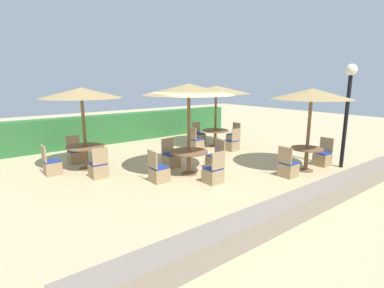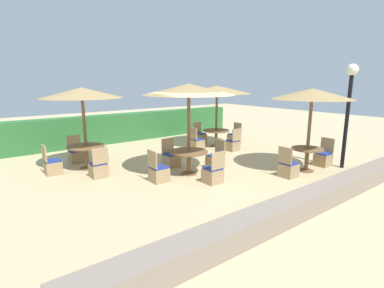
{
  "view_description": "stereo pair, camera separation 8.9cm",
  "coord_description": "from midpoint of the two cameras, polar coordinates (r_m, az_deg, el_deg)",
  "views": [
    {
      "loc": [
        -5.55,
        -6.47,
        2.83
      ],
      "look_at": [
        0.0,
        0.6,
        0.9
      ],
      "focal_mm": 28.0,
      "sensor_mm": 36.0,
      "label": 1
    },
    {
      "loc": [
        -5.48,
        -6.52,
        2.83
      ],
      "look_at": [
        0.0,
        0.6,
        0.9
      ],
      "focal_mm": 28.0,
      "sensor_mm": 36.0,
      "label": 2
    }
  ],
  "objects": [
    {
      "name": "ground_plane",
      "position": [
        8.98,
        2.64,
        -6.27
      ],
      "size": [
        40.0,
        40.0,
        0.0
      ],
      "primitive_type": "plane",
      "color": "#C6B284"
    },
    {
      "name": "hedge_row",
      "position": [
        14.25,
        -14.37,
        2.92
      ],
      "size": [
        13.0,
        0.7,
        1.29
      ],
      "primitive_type": "cube",
      "color": "#2D6B33",
      "rests_on": "ground_plane"
    },
    {
      "name": "stone_border",
      "position": [
        6.94,
        20.26,
        -10.8
      ],
      "size": [
        10.0,
        0.56,
        0.44
      ],
      "primitive_type": "cube",
      "color": "gray",
      "rests_on": "ground_plane"
    },
    {
      "name": "lamp_post",
      "position": [
        10.72,
        28.02,
        8.17
      ],
      "size": [
        0.36,
        0.36,
        3.32
      ],
      "color": "black",
      "rests_on": "ground_plane"
    },
    {
      "name": "parasol_back_right",
      "position": [
        12.74,
        4.98,
        10.24
      ],
      "size": [
        2.85,
        2.85,
        2.59
      ],
      "color": "brown",
      "rests_on": "ground_plane"
    },
    {
      "name": "round_table_back_right",
      "position": [
        12.93,
        4.83,
        2.04
      ],
      "size": [
        1.14,
        1.14,
        0.71
      ],
      "color": "brown",
      "rests_on": "ground_plane"
    },
    {
      "name": "patio_chair_back_right_west",
      "position": [
        12.39,
        1.16,
        0.16
      ],
      "size": [
        0.46,
        0.46,
        0.93
      ],
      "rotation": [
        0.0,
        0.0,
        -1.57
      ],
      "color": "tan",
      "rests_on": "ground_plane"
    },
    {
      "name": "patio_chair_back_right_north",
      "position": [
        13.74,
        1.65,
        1.36
      ],
      "size": [
        0.46,
        0.46,
        0.93
      ],
      "rotation": [
        0.0,
        0.0,
        3.14
      ],
      "color": "tan",
      "rests_on": "ground_plane"
    },
    {
      "name": "patio_chair_back_right_south",
      "position": [
        12.25,
        7.99,
        -0.09
      ],
      "size": [
        0.46,
        0.46,
        0.93
      ],
      "color": "tan",
      "rests_on": "ground_plane"
    },
    {
      "name": "patio_chair_back_right_east",
      "position": [
        13.69,
        8.27,
        1.19
      ],
      "size": [
        0.46,
        0.46,
        0.93
      ],
      "rotation": [
        0.0,
        0.0,
        1.57
      ],
      "color": "tan",
      "rests_on": "ground_plane"
    },
    {
      "name": "parasol_back_left",
      "position": [
        9.94,
        -20.01,
        9.08
      ],
      "size": [
        2.49,
        2.49,
        2.6
      ],
      "color": "brown",
      "rests_on": "ground_plane"
    },
    {
      "name": "round_table_back_left",
      "position": [
        10.18,
        -19.27,
        -1.14
      ],
      "size": [
        1.18,
        1.18,
        0.76
      ],
      "color": "brown",
      "rests_on": "ground_plane"
    },
    {
      "name": "patio_chair_back_left_north",
      "position": [
        11.19,
        -20.97,
        -1.96
      ],
      "size": [
        0.46,
        0.46,
        0.93
      ],
      "rotation": [
        0.0,
        0.0,
        3.14
      ],
      "color": "tan",
      "rests_on": "ground_plane"
    },
    {
      "name": "patio_chair_back_left_west",
      "position": [
        10.06,
        -24.82,
        -3.82
      ],
      "size": [
        0.46,
        0.46,
        0.93
      ],
      "rotation": [
        0.0,
        0.0,
        -1.57
      ],
      "color": "tan",
      "rests_on": "ground_plane"
    },
    {
      "name": "patio_chair_back_left_south",
      "position": [
        9.27,
        -17.09,
        -4.52
      ],
      "size": [
        0.46,
        0.46,
        0.93
      ],
      "color": "tan",
      "rests_on": "ground_plane"
    },
    {
      "name": "parasol_front_right",
      "position": [
        9.81,
        22.16,
        8.77
      ],
      "size": [
        2.42,
        2.42,
        2.58
      ],
      "color": "brown",
      "rests_on": "ground_plane"
    },
    {
      "name": "round_table_front_right",
      "position": [
        10.07,
        21.32,
        -1.74
      ],
      "size": [
        0.97,
        0.97,
        0.74
      ],
      "color": "brown",
      "rests_on": "ground_plane"
    },
    {
      "name": "patio_chair_front_right_east",
      "position": [
        10.98,
        23.93,
        -2.47
      ],
      "size": [
        0.46,
        0.46,
        0.93
      ],
      "rotation": [
        0.0,
        0.0,
        1.57
      ],
      "color": "tan",
      "rests_on": "ground_plane"
    },
    {
      "name": "patio_chair_front_right_west",
      "position": [
        9.35,
        18.1,
        -4.44
      ],
      "size": [
        0.46,
        0.46,
        0.93
      ],
      "rotation": [
        0.0,
        0.0,
        -1.57
      ],
      "color": "tan",
      "rests_on": "ground_plane"
    },
    {
      "name": "parasol_center",
      "position": [
        8.79,
        -0.35,
        10.29
      ],
      "size": [
        2.7,
        2.7,
        2.72
      ],
      "color": "brown",
      "rests_on": "ground_plane"
    },
    {
      "name": "round_table_center",
      "position": [
        9.07,
        -0.33,
        -2.2
      ],
      "size": [
        1.16,
        1.16,
        0.72
      ],
      "color": "brown",
      "rests_on": "ground_plane"
    },
    {
      "name": "patio_chair_center_south",
      "position": [
        8.4,
        4.33,
        -5.71
      ],
      "size": [
        0.46,
        0.46,
        0.93
      ],
      "color": "tan",
      "rests_on": "ground_plane"
    },
    {
      "name": "patio_chair_center_north",
      "position": [
        9.96,
        -3.75,
        -2.84
      ],
      "size": [
        0.46,
        0.46,
        0.93
      ],
      "rotation": [
        0.0,
        0.0,
        3.14
      ],
      "color": "tan",
      "rests_on": "ground_plane"
    },
    {
      "name": "patio_chair_center_east",
      "position": [
        9.79,
        4.76,
        -3.12
      ],
      "size": [
        0.46,
        0.46,
        0.93
      ],
      "rotation": [
        0.0,
        0.0,
        1.57
      ],
      "color": "tan",
      "rests_on": "ground_plane"
    },
    {
      "name": "patio_chair_center_west",
      "position": [
        8.53,
        -6.12,
        -5.46
      ],
      "size": [
        0.46,
        0.46,
        0.93
      ],
      "rotation": [
        0.0,
        0.0,
        -1.57
      ],
      "color": "tan",
      "rests_on": "ground_plane"
    }
  ]
}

